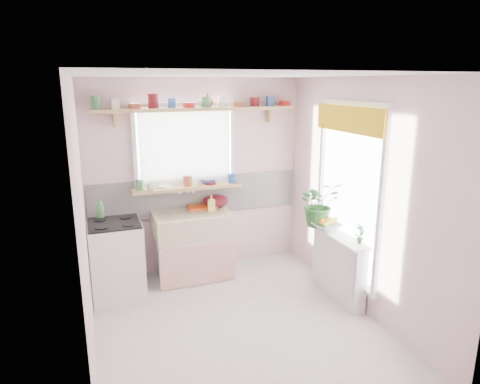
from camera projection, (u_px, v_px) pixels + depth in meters
name	position (u px, v px, depth m)	size (l,w,h in m)	color
room	(266.00, 175.00, 5.07)	(3.20, 3.20, 3.20)	silver
sink_unit	(193.00, 245.00, 5.43)	(0.95, 0.65, 1.11)	white
cooker	(117.00, 260.00, 4.89)	(0.58, 0.58, 0.93)	white
radiator_ledge	(338.00, 265.00, 4.92)	(0.22, 0.95, 0.78)	white
windowsill	(188.00, 188.00, 5.43)	(1.40, 0.22, 0.04)	tan
pine_shelf	(198.00, 109.00, 5.23)	(2.52, 0.24, 0.04)	tan
shelf_crockery	(194.00, 103.00, 5.19)	(2.47, 0.11, 0.12)	#3F7F4C
sill_crockery	(188.00, 182.00, 5.41)	(1.35, 0.11, 0.12)	#3F7F4C
dish_tray	(202.00, 206.00, 5.57)	(0.36, 0.27, 0.04)	#D54512
colander	(216.00, 201.00, 5.62)	(0.34, 0.34, 0.15)	#510D19
jade_plant	(319.00, 204.00, 5.05)	(0.49, 0.42, 0.54)	#265B24
fruit_bowl	(327.00, 226.00, 4.96)	(0.33, 0.33, 0.08)	silver
herb_pot	(360.00, 234.00, 4.52)	(0.11, 0.08, 0.21)	#295B24
soap_bottle_sink	(211.00, 203.00, 5.43)	(0.09, 0.09, 0.21)	#E6E266
sill_cup	(151.00, 187.00, 5.20)	(0.11, 0.11, 0.09)	white
sill_bowl	(208.00, 181.00, 5.56)	(0.20, 0.20, 0.06)	#2C4392
shelf_vase	(207.00, 100.00, 5.29)	(0.16, 0.16, 0.17)	#B46137
cooker_bottle	(100.00, 208.00, 4.90)	(0.09, 0.10, 0.25)	#3C7940
fruit	(327.00, 221.00, 4.96)	(0.20, 0.14, 0.10)	orange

